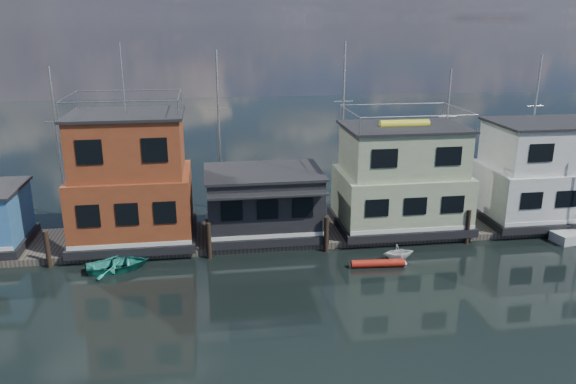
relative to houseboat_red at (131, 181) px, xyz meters
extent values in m
plane|color=black|center=(8.50, -12.00, -4.10)|extent=(160.00, 160.00, 0.00)
cube|color=#595147|center=(8.50, 0.00, -3.90)|extent=(48.00, 5.00, 0.40)
cube|color=black|center=(0.00, 0.00, -3.45)|extent=(7.40, 5.90, 0.50)
cube|color=brown|center=(0.00, 0.00, -1.33)|extent=(7.00, 5.50, 3.74)
cube|color=brown|center=(0.00, 0.00, 2.27)|extent=(6.30, 4.95, 3.46)
cube|color=black|center=(0.00, 0.00, 4.08)|extent=(6.65, 5.23, 0.16)
cylinder|color=silver|center=(0.00, 0.00, 6.16)|extent=(0.08, 0.08, 4.00)
cube|color=black|center=(8.00, 0.00, -3.45)|extent=(7.40, 5.40, 0.50)
cube|color=black|center=(8.00, 0.00, -1.50)|extent=(7.00, 5.00, 3.40)
cube|color=black|center=(8.00, 0.00, 0.28)|extent=(7.30, 5.30, 0.16)
cube|color=black|center=(8.00, -2.80, -0.31)|extent=(7.00, 1.20, 0.12)
cube|color=black|center=(17.00, 0.00, -3.45)|extent=(8.40, 5.90, 0.50)
cube|color=#A2B489|center=(17.00, 0.00, -1.64)|extent=(8.00, 5.50, 3.12)
cube|color=#A2B489|center=(17.00, 0.00, 1.36)|extent=(7.20, 4.95, 2.88)
cube|color=black|center=(17.00, 0.00, 2.88)|extent=(7.60, 5.23, 0.16)
cylinder|color=yellow|center=(17.00, 0.00, 3.05)|extent=(3.20, 0.56, 0.56)
cube|color=black|center=(27.00, 0.00, -3.45)|extent=(8.40, 5.90, 0.50)
cube|color=silver|center=(27.00, 0.00, -1.64)|extent=(8.00, 5.50, 3.12)
cube|color=silver|center=(27.00, 0.00, 1.36)|extent=(7.20, 4.95, 2.88)
cube|color=black|center=(27.00, 0.00, 2.88)|extent=(7.60, 5.23, 0.16)
cylinder|color=#2D2116|center=(-4.50, -2.80, -3.00)|extent=(0.28, 0.28, 2.20)
cylinder|color=#2D2116|center=(4.50, -2.80, -3.00)|extent=(0.28, 0.28, 2.20)
cylinder|color=#2D2116|center=(11.50, -2.80, -3.00)|extent=(0.28, 0.28, 2.20)
cylinder|color=#2D2116|center=(20.50, -2.80, -3.00)|extent=(0.28, 0.28, 2.20)
cylinder|color=silver|center=(-5.50, 6.00, 1.15)|extent=(0.16, 0.16, 10.50)
cylinder|color=silver|center=(-5.50, 6.00, 2.72)|extent=(1.40, 0.06, 0.06)
cylinder|color=silver|center=(5.50, 6.00, 1.65)|extent=(0.16, 0.16, 11.50)
cylinder|color=silver|center=(5.50, 6.00, 3.37)|extent=(1.40, 0.06, 0.06)
cylinder|color=silver|center=(14.50, 6.00, 1.90)|extent=(0.16, 0.16, 12.00)
cylinder|color=silver|center=(14.50, 6.00, 3.70)|extent=(1.40, 0.06, 0.06)
cylinder|color=silver|center=(22.50, 6.00, 0.90)|extent=(0.16, 0.16, 10.00)
cylinder|color=silver|center=(22.50, 6.00, 2.40)|extent=(1.40, 0.06, 0.06)
cylinder|color=silver|center=(29.50, 6.00, 1.40)|extent=(0.16, 0.16, 11.00)
cylinder|color=silver|center=(29.50, 6.00, 3.05)|extent=(1.40, 0.06, 0.06)
imported|color=white|center=(15.41, -4.67, -3.61)|extent=(2.01, 1.77, 0.99)
imported|color=teal|center=(-0.60, -3.72, -3.75)|extent=(3.85, 3.10, 0.71)
cylinder|color=#B32013|center=(13.96, -5.41, -3.88)|extent=(3.08, 0.66, 0.45)
camera|label=1|loc=(4.71, -33.58, 9.43)|focal=35.00mm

